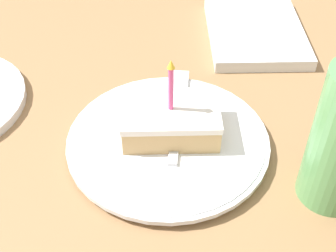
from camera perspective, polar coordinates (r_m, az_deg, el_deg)
name	(u,v)px	position (r m, az deg, el deg)	size (l,w,h in m)	color
ground_plane	(184,164)	(0.63, 1.96, -4.68)	(2.40, 2.40, 0.04)	olive
plate	(168,142)	(0.62, 0.00, -1.91)	(0.27, 0.27, 0.02)	silver
cake_slice	(171,120)	(0.60, 0.33, 0.74)	(0.08, 0.13, 0.11)	tan
fork	(179,107)	(0.65, 1.29, 2.35)	(0.19, 0.04, 0.00)	silver
marble_board	(255,32)	(0.85, 10.59, 11.24)	(0.21, 0.16, 0.02)	silver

